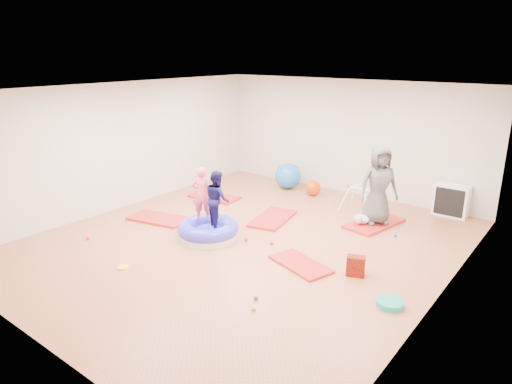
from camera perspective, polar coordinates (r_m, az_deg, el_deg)
The scene contains 19 objects.
room at distance 8.20m, azimuth -1.28°, elevation 2.85°, with size 7.01×8.01×2.81m.
gym_mat_front_left at distance 9.92m, azimuth -12.13°, elevation -3.27°, with size 1.26×0.63×0.05m, color red.
gym_mat_mid_left at distance 11.18m, azimuth -5.24°, elevation -0.60°, with size 1.22×0.61×0.05m, color red.
gym_mat_center_back at distance 9.71m, azimuth 2.10°, elevation -3.33°, with size 1.28×0.64×0.05m, color red.
gym_mat_right at distance 7.76m, azimuth 5.58°, elevation -8.98°, with size 1.09×0.54×0.05m, color red.
gym_mat_rear_right at distance 9.74m, azimuth 14.55°, elevation -3.83°, with size 1.33×0.67×0.06m, color red.
inflatable_cushion at distance 8.81m, azimuth -5.99°, elevation -4.82°, with size 1.17×1.17×0.37m.
child_pink at distance 8.75m, azimuth -6.77°, elevation 0.06°, with size 0.39×0.26×1.07m, color #FF4F65.
child_navy at distance 8.44m, azimuth -4.87°, elevation -0.53°, with size 0.52×0.40×1.06m, color #0F0E3F.
adult_caregiver at distance 9.48m, azimuth 15.10°, elevation 0.84°, with size 0.78×0.51×1.60m, color #474747.
infant at distance 9.55m, azimuth 12.98°, elevation -3.32°, with size 0.33×0.34×0.20m.
ball_pit_balls at distance 7.98m, azimuth -0.53°, elevation -8.02°, with size 4.65×3.80×0.07m.
exercise_ball_blue at distance 11.86m, azimuth 4.02°, elevation 2.03°, with size 0.67×0.67×0.67m, color blue.
exercise_ball_orange at distance 11.37m, azimuth 7.12°, elevation 0.52°, with size 0.39×0.39×0.39m, color #D73B02.
infant_play_gym at distance 10.31m, azimuth 12.81°, elevation -0.49°, with size 0.73×0.69×0.56m.
cube_shelf at distance 10.70m, azimuth 23.21°, elevation -0.98°, with size 0.70×0.34×0.70m.
balance_disc at distance 6.86m, azimuth 16.40°, elevation -13.21°, with size 0.38×0.38×0.09m, color #1AA892.
backpack at distance 7.51m, azimuth 12.36°, elevation -9.03°, with size 0.29×0.18×0.33m, color red.
yellow_toy at distance 7.95m, azimuth -16.29°, elevation -9.02°, with size 0.19×0.19×0.03m, color yellow.
Camera 1 is at (5.00, -6.17, 3.44)m, focal length 32.00 mm.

